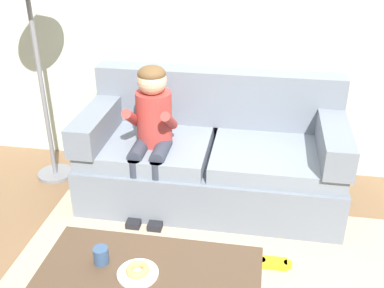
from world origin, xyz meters
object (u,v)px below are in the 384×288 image
couch (212,157)px  toy_controller (274,264)px  mug (101,255)px  coffee_table (150,276)px  donut (138,270)px  person_child (152,126)px

couch → toy_controller: (0.51, -0.78, -0.32)m
couch → mug: couch is taller
couch → mug: 1.43m
coffee_table → donut: size_ratio=9.46×
couch → person_child: person_child is taller
couch → mug: (-0.41, -1.36, 0.12)m
coffee_table → toy_controller: bearing=42.0°
donut → toy_controller: donut is taller
mug → toy_controller: size_ratio=0.40×
donut → coffee_table: bearing=42.0°
coffee_table → donut: bearing=-138.0°
donut → toy_controller: bearing=42.0°
coffee_table → person_child: person_child is taller
coffee_table → donut: 0.10m
person_child → toy_controller: bearing=-31.6°
person_child → donut: size_ratio=9.18×
couch → toy_controller: bearing=-56.7°
donut → toy_controller: (0.71, 0.64, -0.42)m
couch → toy_controller: couch is taller
couch → coffee_table: bearing=-96.1°
person_child → mug: person_child is taller
coffee_table → person_child: bearing=103.1°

